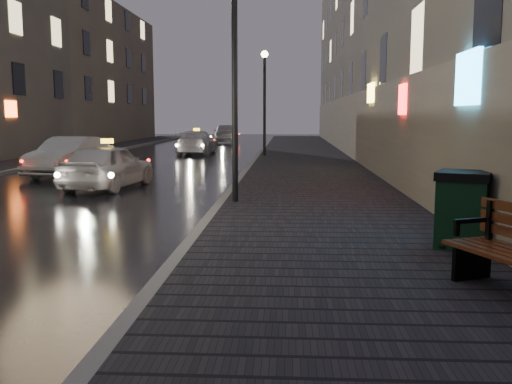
# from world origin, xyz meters

# --- Properties ---
(ground) EXTENTS (120.00, 120.00, 0.00)m
(ground) POSITION_xyz_m (0.00, 0.00, 0.00)
(ground) COLOR black
(ground) RESTS_ON ground
(sidewalk) EXTENTS (4.60, 58.00, 0.15)m
(sidewalk) POSITION_xyz_m (3.90, 21.00, 0.07)
(sidewalk) COLOR black
(sidewalk) RESTS_ON ground
(curb) EXTENTS (0.20, 58.00, 0.15)m
(curb) POSITION_xyz_m (1.50, 21.00, 0.07)
(curb) COLOR slate
(curb) RESTS_ON ground
(sidewalk_far) EXTENTS (2.40, 58.00, 0.15)m
(sidewalk_far) POSITION_xyz_m (-8.70, 21.00, 0.07)
(sidewalk_far) COLOR black
(sidewalk_far) RESTS_ON ground
(curb_far) EXTENTS (0.20, 58.00, 0.15)m
(curb_far) POSITION_xyz_m (-7.40, 21.00, 0.07)
(curb_far) COLOR slate
(curb_far) RESTS_ON ground
(building_near) EXTENTS (1.80, 50.00, 13.00)m
(building_near) POSITION_xyz_m (7.10, 25.00, 6.50)
(building_near) COLOR #605B54
(building_near) RESTS_ON ground
(building_far_c) EXTENTS (6.00, 22.00, 11.00)m
(building_far_c) POSITION_xyz_m (-13.50, 39.00, 5.50)
(building_far_c) COLOR #6B6051
(building_far_c) RESTS_ON ground
(lamp_near) EXTENTS (0.36, 0.36, 5.28)m
(lamp_near) POSITION_xyz_m (1.85, 6.00, 3.49)
(lamp_near) COLOR black
(lamp_near) RESTS_ON sidewalk
(lamp_far) EXTENTS (0.36, 0.36, 5.28)m
(lamp_far) POSITION_xyz_m (1.85, 22.00, 3.49)
(lamp_far) COLOR black
(lamp_far) RESTS_ON sidewalk
(trash_bin) EXTENTS (1.03, 1.03, 1.19)m
(trash_bin) POSITION_xyz_m (5.80, 1.43, 0.75)
(trash_bin) COLOR black
(trash_bin) RESTS_ON sidewalk
(taxi_near) EXTENTS (2.14, 4.17, 1.36)m
(taxi_near) POSITION_xyz_m (-2.29, 9.33, 0.68)
(taxi_near) COLOR silver
(taxi_near) RESTS_ON ground
(car_left_mid) EXTENTS (2.00, 4.42, 1.41)m
(car_left_mid) POSITION_xyz_m (-4.85, 12.90, 0.70)
(car_left_mid) COLOR #A9A8B1
(car_left_mid) RESTS_ON ground
(taxi_mid) EXTENTS (1.87, 4.59, 1.33)m
(taxi_mid) POSITION_xyz_m (-2.11, 24.74, 0.67)
(taxi_mid) COLOR silver
(taxi_mid) RESTS_ON ground
(car_far) EXTENTS (2.41, 4.82, 1.58)m
(car_far) POSITION_xyz_m (-1.81, 37.02, 0.79)
(car_far) COLOR #98979F
(car_far) RESTS_ON ground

